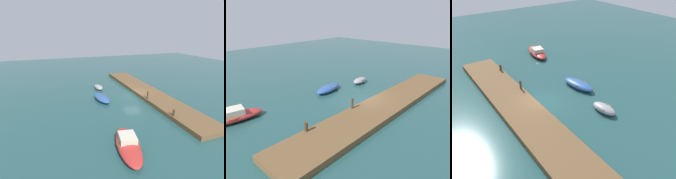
{
  "view_description": "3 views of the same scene",
  "coord_description": "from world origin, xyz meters",
  "views": [
    {
      "loc": [
        -22.31,
        11.29,
        9.27
      ],
      "look_at": [
        0.15,
        3.31,
        1.26
      ],
      "focal_mm": 28.15,
      "sensor_mm": 36.0,
      "label": 1
    },
    {
      "loc": [
        -17.05,
        -11.83,
        8.97
      ],
      "look_at": [
        -0.3,
        3.59,
        0.56
      ],
      "focal_mm": 34.12,
      "sensor_mm": 36.0,
      "label": 2
    },
    {
      "loc": [
        17.24,
        -9.41,
        13.18
      ],
      "look_at": [
        -0.04,
        2.81,
        0.65
      ],
      "focal_mm": 37.96,
      "sensor_mm": 36.0,
      "label": 3
    }
  ],
  "objects": [
    {
      "name": "dock_platform",
      "position": [
        0.0,
        -2.3,
        0.26
      ],
      "size": [
        25.17,
        3.72,
        0.52
      ],
      "primitive_type": "cube",
      "color": "brown",
      "rests_on": "ground_plane"
    },
    {
      "name": "rowboat_blue",
      "position": [
        -0.4,
        5.04,
        0.37
      ],
      "size": [
        4.13,
        2.1,
        0.72
      ],
      "rotation": [
        0.0,
        0.0,
        0.17
      ],
      "color": "#2D569E",
      "rests_on": "ground_plane"
    },
    {
      "name": "motorboat_red",
      "position": [
        -11.28,
        5.98,
        0.45
      ],
      "size": [
        5.64,
        2.83,
        1.14
      ],
      "rotation": [
        0.0,
        0.0,
        -0.19
      ],
      "color": "#B72D28",
      "rests_on": "ground_plane"
    },
    {
      "name": "dinghy_grey",
      "position": [
        4.58,
        4.14,
        0.37
      ],
      "size": [
        2.62,
        1.42,
        0.71
      ],
      "rotation": [
        0.0,
        0.0,
        0.1
      ],
      "color": "#939399",
      "rests_on": "ground_plane"
    },
    {
      "name": "ground_plane",
      "position": [
        0.0,
        0.0,
        0.0
      ],
      "size": [
        84.0,
        84.0,
        0.0
      ],
      "primitive_type": "plane",
      "color": "#234C4C"
    },
    {
      "name": "mooring_post_west",
      "position": [
        -8.45,
        -0.69,
        0.88
      ],
      "size": [
        0.27,
        0.27,
        0.73
      ],
      "primitive_type": "cylinder",
      "color": "#47331E",
      "rests_on": "dock_platform"
    },
    {
      "name": "mooring_post_mid_west",
      "position": [
        -3.0,
        -0.69,
        1.01
      ],
      "size": [
        0.21,
        0.21,
        0.99
      ],
      "primitive_type": "cylinder",
      "color": "#47331E",
      "rests_on": "dock_platform"
    }
  ]
}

